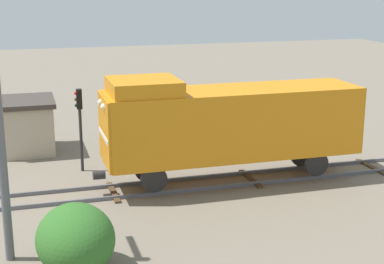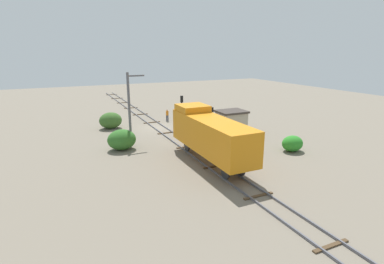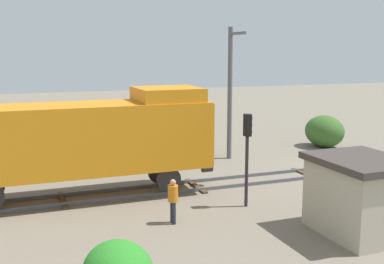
% 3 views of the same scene
% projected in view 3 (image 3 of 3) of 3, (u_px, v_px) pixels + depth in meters
% --- Properties ---
extents(ground_plane, '(110.68, 110.68, 0.00)m').
position_uv_depth(ground_plane, '(354.00, 170.00, 26.05)').
color(ground_plane, '#756B5B').
extents(railway_track, '(2.40, 73.79, 0.16)m').
position_uv_depth(railway_track, '(354.00, 169.00, 26.04)').
color(railway_track, '#595960').
rests_on(railway_track, ground).
extents(locomotive, '(2.90, 11.60, 4.60)m').
position_uv_depth(locomotive, '(86.00, 136.00, 20.57)').
color(locomotive, orange).
rests_on(locomotive, railway_track).
extents(traffic_signal_mid, '(0.32, 0.34, 3.87)m').
position_uv_depth(traffic_signal_mid, '(247.00, 143.00, 19.55)').
color(traffic_signal_mid, '#262628').
rests_on(traffic_signal_mid, ground).
extents(worker_by_signal, '(0.38, 0.38, 1.70)m').
position_uv_depth(worker_by_signal, '(173.00, 198.00, 17.88)').
color(worker_by_signal, '#262B38').
rests_on(worker_by_signal, ground).
extents(catenary_mast, '(1.94, 0.28, 7.73)m').
position_uv_depth(catenary_mast, '(230.00, 90.00, 28.10)').
color(catenary_mast, '#595960').
rests_on(catenary_mast, ground).
extents(relay_hut, '(3.50, 2.90, 2.74)m').
position_uv_depth(relay_hut, '(361.00, 195.00, 16.82)').
color(relay_hut, '#B2A893').
rests_on(relay_hut, ground).
extents(bush_near, '(2.91, 2.38, 2.12)m').
position_uv_depth(bush_near, '(325.00, 131.00, 32.06)').
color(bush_near, '#375F26').
rests_on(bush_near, ground).
extents(bush_mid, '(2.91, 2.38, 2.12)m').
position_uv_depth(bush_mid, '(190.00, 139.00, 29.28)').
color(bush_mid, '#306726').
rests_on(bush_mid, ground).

